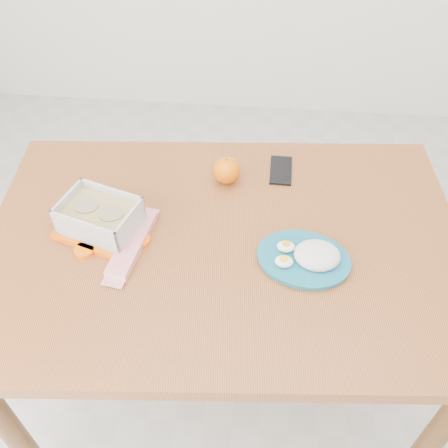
# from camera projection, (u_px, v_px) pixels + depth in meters

# --- Properties ---
(ground) EXTENTS (3.50, 3.50, 0.00)m
(ground) POSITION_uv_depth(u_px,v_px,m) (262.00, 376.00, 1.83)
(ground) COLOR #B7B7B2
(ground) RESTS_ON ground
(dining_table) EXTENTS (1.29, 0.92, 0.75)m
(dining_table) POSITION_uv_depth(u_px,v_px,m) (224.00, 263.00, 1.35)
(dining_table) COLOR #9F532D
(dining_table) RESTS_ON ground
(food_container) EXTENTS (0.25, 0.22, 0.09)m
(food_container) POSITION_uv_depth(u_px,v_px,m) (100.00, 217.00, 1.28)
(food_container) COLOR #FF6207
(food_container) RESTS_ON dining_table
(orange_fruit) EXTENTS (0.08, 0.08, 0.08)m
(orange_fruit) POSITION_uv_depth(u_px,v_px,m) (227.00, 170.00, 1.41)
(orange_fruit) COLOR #E55604
(orange_fruit) RESTS_ON dining_table
(rice_plate) EXTENTS (0.26, 0.26, 0.06)m
(rice_plate) POSITION_uv_depth(u_px,v_px,m) (308.00, 256.00, 1.22)
(rice_plate) COLOR #16657C
(rice_plate) RESTS_ON dining_table
(candy_bar) EXTENTS (0.09, 0.23, 0.02)m
(candy_bar) POSITION_uv_depth(u_px,v_px,m) (132.00, 244.00, 1.26)
(candy_bar) COLOR red
(candy_bar) RESTS_ON dining_table
(smartphone) EXTENTS (0.06, 0.13, 0.01)m
(smartphone) POSITION_uv_depth(u_px,v_px,m) (281.00, 170.00, 1.47)
(smartphone) COLOR black
(smartphone) RESTS_ON dining_table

